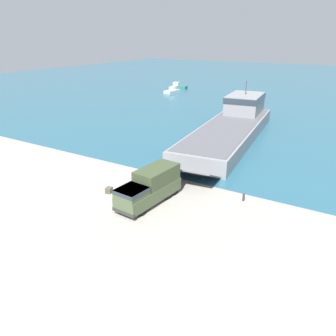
{
  "coord_description": "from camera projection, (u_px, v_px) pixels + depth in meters",
  "views": [
    {
      "loc": [
        19.58,
        -23.83,
        15.23
      ],
      "look_at": [
        2.72,
        4.33,
        1.96
      ],
      "focal_mm": 35.0,
      "sensor_mm": 36.0,
      "label": 1
    }
  ],
  "objects": [
    {
      "name": "moored_boat_b",
      "position": [
        172.0,
        91.0,
        94.07
      ],
      "size": [
        2.89,
        5.34,
        1.71
      ],
      "rotation": [
        0.0,
        0.0,
        3.03
      ],
      "color": "#B7BABF",
      "rests_on": "ground_plane"
    },
    {
      "name": "ground_plane",
      "position": [
        124.0,
        194.0,
        33.99
      ],
      "size": [
        240.0,
        240.0,
        0.0
      ],
      "primitive_type": "plane",
      "color": "#9E998E"
    },
    {
      "name": "cargo_crate",
      "position": [
        109.0,
        190.0,
        34.12
      ],
      "size": [
        0.76,
        0.84,
        0.59
      ],
      "primitive_type": "cube",
      "rotation": [
        0.0,
        0.0,
        0.27
      ],
      "color": "#4C4738",
      "rests_on": "ground_plane"
    },
    {
      "name": "landing_craft",
      "position": [
        233.0,
        124.0,
        53.35
      ],
      "size": [
        11.17,
        35.76,
        7.92
      ],
      "rotation": [
        0.0,
        0.0,
        0.11
      ],
      "color": "gray",
      "rests_on": "ground_plane"
    },
    {
      "name": "moored_boat_a",
      "position": [
        177.0,
        86.0,
        101.75
      ],
      "size": [
        6.01,
        3.27,
        1.94
      ],
      "rotation": [
        0.0,
        0.0,
        4.86
      ],
      "color": "#2D7060",
      "rests_on": "ground_plane"
    },
    {
      "name": "soldier_on_ramp",
      "position": [
        134.0,
        182.0,
        34.36
      ],
      "size": [
        0.46,
        0.27,
        1.73
      ],
      "rotation": [
        0.0,
        0.0,
        1.5
      ],
      "color": "#475638",
      "rests_on": "ground_plane"
    },
    {
      "name": "water_surface",
      "position": [
        301.0,
        84.0,
        110.62
      ],
      "size": [
        240.0,
        180.0,
        0.01
      ],
      "primitive_type": "cube",
      "color": "#285B70",
      "rests_on": "ground_plane"
    },
    {
      "name": "mooring_bollard",
      "position": [
        244.0,
        197.0,
        32.39
      ],
      "size": [
        0.26,
        0.26,
        0.86
      ],
      "color": "#333338",
      "rests_on": "ground_plane"
    },
    {
      "name": "military_truck",
      "position": [
        150.0,
        187.0,
        31.8
      ],
      "size": [
        3.2,
        7.72,
        3.25
      ],
      "rotation": [
        0.0,
        0.0,
        -1.66
      ],
      "color": "#475638",
      "rests_on": "ground_plane"
    }
  ]
}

